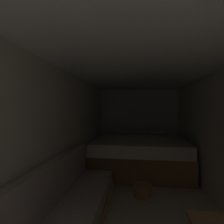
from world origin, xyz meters
TOP-DOWN VIEW (x-y plane):
  - ground_plane at (0.00, 2.37)m, footprint 7.54×7.54m
  - wall_back at (0.00, 5.16)m, footprint 2.31×0.05m
  - wall_left at (-1.13, 2.37)m, footprint 0.05×5.54m
  - ceiling_slab at (0.00, 2.37)m, footprint 2.31×5.54m
  - bed at (0.00, 4.15)m, footprint 2.09×1.91m
  - sofa_left at (-0.83, 1.53)m, footprint 0.62×2.84m
  - wicker_basket at (0.05, 2.77)m, footprint 0.29×0.29m

SIDE VIEW (x-z plane):
  - ground_plane at x=0.00m, z-range 0.00..0.00m
  - wicker_basket at x=0.05m, z-range 0.00..0.20m
  - sofa_left at x=-0.83m, z-range -0.16..0.68m
  - bed at x=0.00m, z-range -0.06..0.81m
  - wall_back at x=0.00m, z-range 0.00..2.00m
  - wall_left at x=-1.13m, z-range 0.00..2.00m
  - ceiling_slab at x=0.00m, z-range 2.00..2.05m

